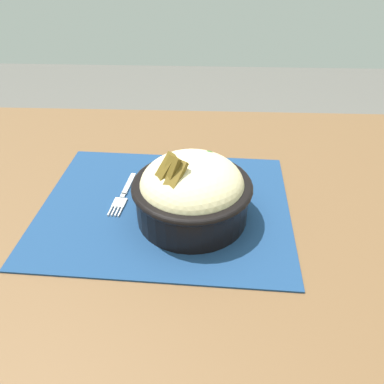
% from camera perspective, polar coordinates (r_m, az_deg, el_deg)
% --- Properties ---
extents(table, '(1.25, 0.77, 0.70)m').
position_cam_1_polar(table, '(0.73, -3.16, -5.57)').
color(table, brown).
rests_on(table, ground_plane).
extents(placemat, '(0.44, 0.36, 0.00)m').
position_cam_1_polar(placemat, '(0.67, -4.02, -2.11)').
color(placemat, navy).
rests_on(placemat, table).
extents(bowl, '(0.19, 0.19, 0.13)m').
position_cam_1_polar(bowl, '(0.61, -0.03, 0.11)').
color(bowl, black).
rests_on(bowl, placemat).
extents(fork, '(0.03, 0.13, 0.00)m').
position_cam_1_polar(fork, '(0.69, -10.31, -0.53)').
color(fork, silver).
rests_on(fork, placemat).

